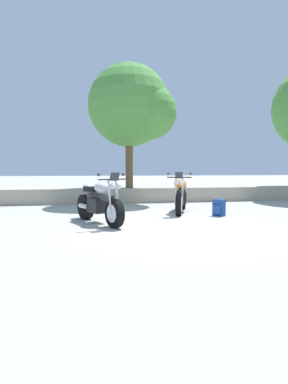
{
  "coord_description": "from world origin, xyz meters",
  "views": [
    {
      "loc": [
        -1.59,
        -6.58,
        1.22
      ],
      "look_at": [
        -0.16,
        1.2,
        0.65
      ],
      "focal_mm": 28.3,
      "sensor_mm": 36.0,
      "label": 1
    }
  ],
  "objects_px": {
    "motorcycle_orange_centre": "(181,196)",
    "motorcycle_silver_near_left": "(99,202)",
    "leafy_tree_far_left": "(133,107)",
    "rider_backpack": "(219,207)"
  },
  "relations": [
    {
      "from": "motorcycle_orange_centre",
      "to": "motorcycle_silver_near_left",
      "type": "bearing_deg",
      "value": -149.37
    },
    {
      "from": "motorcycle_silver_near_left",
      "to": "leafy_tree_far_left",
      "type": "bearing_deg",
      "value": 71.28
    },
    {
      "from": "rider_backpack",
      "to": "leafy_tree_far_left",
      "type": "relative_size",
      "value": 0.1
    },
    {
      "from": "leafy_tree_far_left",
      "to": "motorcycle_silver_near_left",
      "type": "bearing_deg",
      "value": -108.72
    },
    {
      "from": "motorcycle_orange_centre",
      "to": "leafy_tree_far_left",
      "type": "bearing_deg",
      "value": 109.34
    },
    {
      "from": "rider_backpack",
      "to": "leafy_tree_far_left",
      "type": "height_order",
      "value": "leafy_tree_far_left"
    },
    {
      "from": "motorcycle_orange_centre",
      "to": "rider_backpack",
      "type": "bearing_deg",
      "value": -47.8
    },
    {
      "from": "motorcycle_orange_centre",
      "to": "rider_backpack",
      "type": "height_order",
      "value": "motorcycle_orange_centre"
    },
    {
      "from": "leafy_tree_far_left",
      "to": "motorcycle_orange_centre",
      "type": "bearing_deg",
      "value": -70.66
    },
    {
      "from": "motorcycle_silver_near_left",
      "to": "motorcycle_orange_centre",
      "type": "relative_size",
      "value": 0.98
    }
  ]
}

